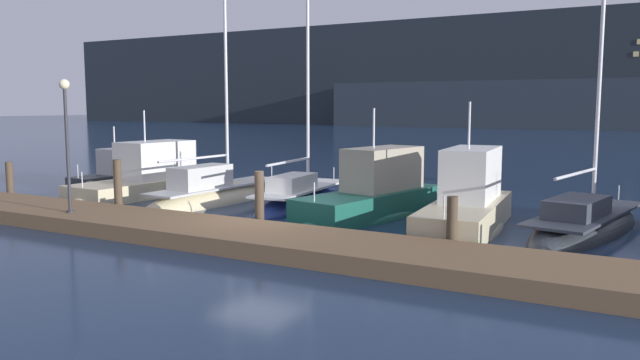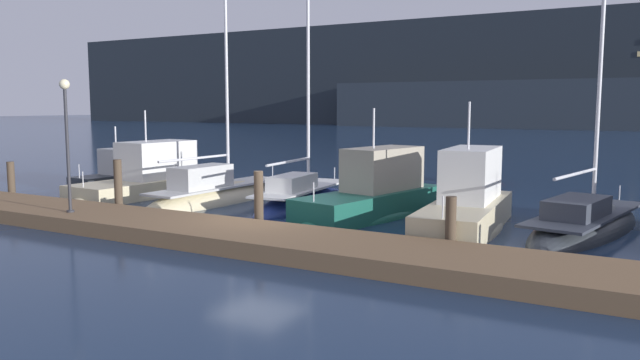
{
  "view_description": "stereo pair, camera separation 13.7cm",
  "coord_description": "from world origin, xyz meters",
  "px_view_note": "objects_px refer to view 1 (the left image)",
  "views": [
    {
      "loc": [
        10.62,
        -15.23,
        3.81
      ],
      "look_at": [
        0.0,
        3.83,
        1.2
      ],
      "focal_mm": 35.0,
      "sensor_mm": 36.0,
      "label": 1
    },
    {
      "loc": [
        10.74,
        -15.16,
        3.81
      ],
      "look_at": [
        0.0,
        3.83,
        1.2
      ],
      "focal_mm": 35.0,
      "sensor_mm": 36.0,
      "label": 2
    }
  ],
  "objects_px": {
    "sailboat_berth_4": "(301,202)",
    "motorboat_berth_5": "(373,204)",
    "sailboat_berth_7": "(585,228)",
    "sailboat_berth_3": "(216,198)",
    "motorboat_berth_2": "(146,187)",
    "channel_buoy": "(485,170)",
    "motorboat_berth_1": "(116,181)",
    "motorboat_berth_6": "(467,213)",
    "dock_lamppost": "(66,124)"
  },
  "relations": [
    {
      "from": "sailboat_berth_4",
      "to": "sailboat_berth_7",
      "type": "bearing_deg",
      "value": -0.15
    },
    {
      "from": "motorboat_berth_5",
      "to": "sailboat_berth_7",
      "type": "relative_size",
      "value": 0.72
    },
    {
      "from": "dock_lamppost",
      "to": "motorboat_berth_2",
      "type": "bearing_deg",
      "value": 115.01
    },
    {
      "from": "motorboat_berth_5",
      "to": "channel_buoy",
      "type": "relative_size",
      "value": 4.12
    },
    {
      "from": "motorboat_berth_6",
      "to": "motorboat_berth_2",
      "type": "bearing_deg",
      "value": 177.4
    },
    {
      "from": "motorboat_berth_5",
      "to": "motorboat_berth_6",
      "type": "bearing_deg",
      "value": -11.35
    },
    {
      "from": "motorboat_berth_2",
      "to": "sailboat_berth_7",
      "type": "distance_m",
      "value": 17.3
    },
    {
      "from": "sailboat_berth_3",
      "to": "sailboat_berth_4",
      "type": "xyz_separation_m",
      "value": [
        3.33,
        0.97,
        -0.02
      ]
    },
    {
      "from": "sailboat_berth_4",
      "to": "motorboat_berth_5",
      "type": "bearing_deg",
      "value": -12.92
    },
    {
      "from": "sailboat_berth_7",
      "to": "motorboat_berth_1",
      "type": "bearing_deg",
      "value": 179.29
    },
    {
      "from": "motorboat_berth_1",
      "to": "sailboat_berth_4",
      "type": "height_order",
      "value": "sailboat_berth_4"
    },
    {
      "from": "motorboat_berth_6",
      "to": "channel_buoy",
      "type": "xyz_separation_m",
      "value": [
        -2.49,
        11.83,
        0.14
      ]
    },
    {
      "from": "motorboat_berth_1",
      "to": "sailboat_berth_7",
      "type": "bearing_deg",
      "value": -0.71
    },
    {
      "from": "channel_buoy",
      "to": "dock_lamppost",
      "type": "height_order",
      "value": "dock_lamppost"
    },
    {
      "from": "sailboat_berth_3",
      "to": "channel_buoy",
      "type": "distance_m",
      "value": 13.69
    },
    {
      "from": "sailboat_berth_4",
      "to": "dock_lamppost",
      "type": "bearing_deg",
      "value": -121.09
    },
    {
      "from": "sailboat_berth_4",
      "to": "motorboat_berth_5",
      "type": "relative_size",
      "value": 1.35
    },
    {
      "from": "channel_buoy",
      "to": "motorboat_berth_5",
      "type": "bearing_deg",
      "value": -95.1
    },
    {
      "from": "sailboat_berth_7",
      "to": "channel_buoy",
      "type": "relative_size",
      "value": 5.7
    },
    {
      "from": "motorboat_berth_6",
      "to": "dock_lamppost",
      "type": "relative_size",
      "value": 1.73
    },
    {
      "from": "sailboat_berth_3",
      "to": "sailboat_berth_4",
      "type": "height_order",
      "value": "sailboat_berth_3"
    },
    {
      "from": "dock_lamppost",
      "to": "motorboat_berth_6",
      "type": "bearing_deg",
      "value": 26.85
    },
    {
      "from": "motorboat_berth_1",
      "to": "motorboat_berth_6",
      "type": "xyz_separation_m",
      "value": [
        17.01,
        -1.69,
        0.17
      ]
    },
    {
      "from": "motorboat_berth_5",
      "to": "sailboat_berth_7",
      "type": "bearing_deg",
      "value": 6.28
    },
    {
      "from": "sailboat_berth_4",
      "to": "dock_lamppost",
      "type": "distance_m",
      "value": 8.84
    },
    {
      "from": "channel_buoy",
      "to": "motorboat_berth_1",
      "type": "bearing_deg",
      "value": -145.07
    },
    {
      "from": "motorboat_berth_1",
      "to": "dock_lamppost",
      "type": "distance_m",
      "value": 9.83
    },
    {
      "from": "motorboat_berth_1",
      "to": "channel_buoy",
      "type": "bearing_deg",
      "value": 34.93
    },
    {
      "from": "sailboat_berth_3",
      "to": "motorboat_berth_5",
      "type": "distance_m",
      "value": 6.69
    },
    {
      "from": "sailboat_berth_4",
      "to": "sailboat_berth_7",
      "type": "relative_size",
      "value": 0.97
    },
    {
      "from": "motorboat_berth_2",
      "to": "channel_buoy",
      "type": "xyz_separation_m",
      "value": [
        11.54,
        11.19,
        0.27
      ]
    },
    {
      "from": "motorboat_berth_1",
      "to": "dock_lamppost",
      "type": "bearing_deg",
      "value": -51.17
    },
    {
      "from": "sailboat_berth_4",
      "to": "sailboat_berth_7",
      "type": "xyz_separation_m",
      "value": [
        10.08,
        -0.03,
        -0.05
      ]
    },
    {
      "from": "motorboat_berth_1",
      "to": "channel_buoy",
      "type": "distance_m",
      "value": 17.7
    },
    {
      "from": "motorboat_berth_2",
      "to": "channel_buoy",
      "type": "distance_m",
      "value": 16.08
    },
    {
      "from": "motorboat_berth_6",
      "to": "sailboat_berth_7",
      "type": "height_order",
      "value": "sailboat_berth_7"
    },
    {
      "from": "sailboat_berth_3",
      "to": "motorboat_berth_6",
      "type": "xyz_separation_m",
      "value": [
        10.17,
        -0.5,
        0.34
      ]
    },
    {
      "from": "motorboat_berth_1",
      "to": "sailboat_berth_7",
      "type": "xyz_separation_m",
      "value": [
        20.25,
        -0.25,
        -0.24
      ]
    },
    {
      "from": "sailboat_berth_3",
      "to": "channel_buoy",
      "type": "xyz_separation_m",
      "value": [
        7.67,
        11.33,
        0.48
      ]
    },
    {
      "from": "motorboat_berth_1",
      "to": "motorboat_berth_2",
      "type": "distance_m",
      "value": 3.15
    },
    {
      "from": "motorboat_berth_2",
      "to": "motorboat_berth_6",
      "type": "relative_size",
      "value": 1.02
    },
    {
      "from": "motorboat_berth_5",
      "to": "dock_lamppost",
      "type": "xyz_separation_m",
      "value": [
        -7.63,
        -6.33,
        2.79
      ]
    },
    {
      "from": "motorboat_berth_1",
      "to": "dock_lamppost",
      "type": "height_order",
      "value": "dock_lamppost"
    },
    {
      "from": "motorboat_berth_6",
      "to": "channel_buoy",
      "type": "bearing_deg",
      "value": 101.91
    },
    {
      "from": "motorboat_berth_1",
      "to": "channel_buoy",
      "type": "height_order",
      "value": "motorboat_berth_1"
    },
    {
      "from": "motorboat_berth_1",
      "to": "sailboat_berth_3",
      "type": "xyz_separation_m",
      "value": [
        6.84,
        -1.19,
        -0.17
      ]
    },
    {
      "from": "motorboat_berth_1",
      "to": "sailboat_berth_3",
      "type": "relative_size",
      "value": 0.38
    },
    {
      "from": "motorboat_berth_5",
      "to": "motorboat_berth_2",
      "type": "bearing_deg",
      "value": -179.66
    },
    {
      "from": "channel_buoy",
      "to": "dock_lamppost",
      "type": "distance_m",
      "value": 19.64
    },
    {
      "from": "motorboat_berth_1",
      "to": "sailboat_berth_7",
      "type": "relative_size",
      "value": 0.46
    }
  ]
}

